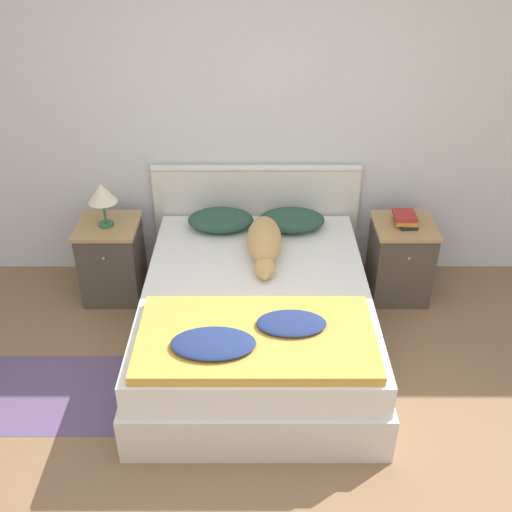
{
  "coord_description": "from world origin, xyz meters",
  "views": [
    {
      "loc": [
        -0.05,
        -2.13,
        2.74
      ],
      "look_at": [
        -0.05,
        1.25,
        0.63
      ],
      "focal_mm": 42.0,
      "sensor_mm": 36.0,
      "label": 1
    }
  ],
  "objects_px": {
    "bed": "(256,318)",
    "book_stack": "(405,219)",
    "nightstand_left": "(112,259)",
    "nightstand_right": "(400,259)",
    "table_lamp": "(102,194)",
    "dog": "(264,242)",
    "pillow_right": "(291,220)",
    "pillow_left": "(220,220)"
  },
  "relations": [
    {
      "from": "bed",
      "to": "nightstand_left",
      "type": "xyz_separation_m",
      "value": [
        -1.1,
        0.66,
        0.05
      ]
    },
    {
      "from": "pillow_left",
      "to": "book_stack",
      "type": "distance_m",
      "value": 1.36
    },
    {
      "from": "pillow_left",
      "to": "table_lamp",
      "type": "height_order",
      "value": "table_lamp"
    },
    {
      "from": "nightstand_right",
      "to": "pillow_left",
      "type": "relative_size",
      "value": 1.25
    },
    {
      "from": "book_stack",
      "to": "pillow_left",
      "type": "bearing_deg",
      "value": 176.43
    },
    {
      "from": "nightstand_left",
      "to": "dog",
      "type": "distance_m",
      "value": 1.23
    },
    {
      "from": "pillow_right",
      "to": "table_lamp",
      "type": "distance_m",
      "value": 1.39
    },
    {
      "from": "nightstand_left",
      "to": "pillow_right",
      "type": "distance_m",
      "value": 1.4
    },
    {
      "from": "bed",
      "to": "pillow_right",
      "type": "relative_size",
      "value": 3.96
    },
    {
      "from": "bed",
      "to": "book_stack",
      "type": "relative_size",
      "value": 8.6
    },
    {
      "from": "pillow_right",
      "to": "bed",
      "type": "bearing_deg",
      "value": -109.4
    },
    {
      "from": "nightstand_left",
      "to": "dog",
      "type": "height_order",
      "value": "dog"
    },
    {
      "from": "pillow_left",
      "to": "dog",
      "type": "relative_size",
      "value": 0.64
    },
    {
      "from": "bed",
      "to": "pillow_left",
      "type": "relative_size",
      "value": 3.96
    },
    {
      "from": "nightstand_left",
      "to": "pillow_left",
      "type": "relative_size",
      "value": 1.25
    },
    {
      "from": "pillow_left",
      "to": "nightstand_left",
      "type": "bearing_deg",
      "value": -173.56
    },
    {
      "from": "pillow_right",
      "to": "book_stack",
      "type": "relative_size",
      "value": 2.17
    },
    {
      "from": "dog",
      "to": "pillow_right",
      "type": "bearing_deg",
      "value": 61.47
    },
    {
      "from": "pillow_right",
      "to": "table_lamp",
      "type": "height_order",
      "value": "table_lamp"
    },
    {
      "from": "dog",
      "to": "table_lamp",
      "type": "xyz_separation_m",
      "value": [
        -1.15,
        0.27,
        0.23
      ]
    },
    {
      "from": "dog",
      "to": "book_stack",
      "type": "height_order",
      "value": "dog"
    },
    {
      "from": "dog",
      "to": "table_lamp",
      "type": "relative_size",
      "value": 2.32
    },
    {
      "from": "pillow_right",
      "to": "book_stack",
      "type": "height_order",
      "value": "book_stack"
    },
    {
      "from": "bed",
      "to": "nightstand_right",
      "type": "bearing_deg",
      "value": 31.14
    },
    {
      "from": "nightstand_right",
      "to": "bed",
      "type": "bearing_deg",
      "value": -148.86
    },
    {
      "from": "nightstand_right",
      "to": "book_stack",
      "type": "relative_size",
      "value": 2.71
    },
    {
      "from": "nightstand_right",
      "to": "pillow_left",
      "type": "bearing_deg",
      "value": 176.07
    },
    {
      "from": "nightstand_left",
      "to": "nightstand_right",
      "type": "distance_m",
      "value": 2.19
    },
    {
      "from": "pillow_left",
      "to": "dog",
      "type": "xyz_separation_m",
      "value": [
        0.32,
        -0.38,
        0.03
      ]
    },
    {
      "from": "pillow_left",
      "to": "pillow_right",
      "type": "xyz_separation_m",
      "value": [
        0.53,
        0.0,
        0.0
      ]
    },
    {
      "from": "book_stack",
      "to": "bed",
      "type": "bearing_deg",
      "value": -148.45
    },
    {
      "from": "nightstand_left",
      "to": "pillow_left",
      "type": "bearing_deg",
      "value": 6.44
    },
    {
      "from": "bed",
      "to": "book_stack",
      "type": "height_order",
      "value": "book_stack"
    },
    {
      "from": "nightstand_left",
      "to": "table_lamp",
      "type": "bearing_deg",
      "value": -90.0
    },
    {
      "from": "dog",
      "to": "table_lamp",
      "type": "distance_m",
      "value": 1.21
    },
    {
      "from": "pillow_left",
      "to": "pillow_right",
      "type": "relative_size",
      "value": 1.0
    },
    {
      "from": "bed",
      "to": "nightstand_left",
      "type": "bearing_deg",
      "value": 148.86
    },
    {
      "from": "pillow_left",
      "to": "bed",
      "type": "bearing_deg",
      "value": -70.6
    },
    {
      "from": "nightstand_left",
      "to": "dog",
      "type": "bearing_deg",
      "value": -14.1
    },
    {
      "from": "nightstand_right",
      "to": "table_lamp",
      "type": "relative_size",
      "value": 1.85
    },
    {
      "from": "nightstand_left",
      "to": "book_stack",
      "type": "distance_m",
      "value": 2.22
    },
    {
      "from": "pillow_right",
      "to": "nightstand_right",
      "type": "bearing_deg",
      "value": -6.44
    }
  ]
}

